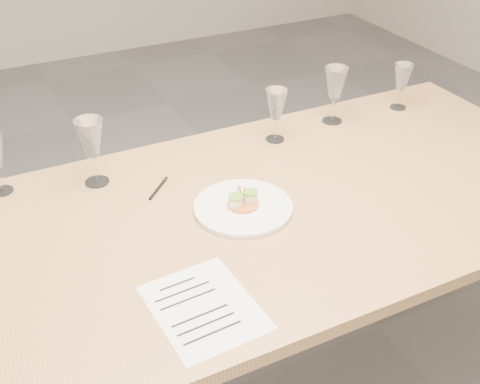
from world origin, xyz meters
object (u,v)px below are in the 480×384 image
recipe_sheet (204,307)px  wine_glass_3 (335,84)px  dinner_plate (243,206)px  wine_glass_2 (276,105)px  wine_glass_1 (91,140)px  ballpoint_pen (159,188)px  wine_glass_4 (402,78)px  dining_table (224,235)px

recipe_sheet → wine_glass_3: bearing=36.3°
dinner_plate → wine_glass_2: (0.29, 0.33, 0.12)m
wine_glass_3 → wine_glass_1: bearing=-178.2°
recipe_sheet → wine_glass_1: size_ratio=1.41×
recipe_sheet → wine_glass_2: 0.87m
ballpoint_pen → wine_glass_1: 0.25m
dinner_plate → wine_glass_4: bearing=22.4°
ballpoint_pen → wine_glass_1: wine_glass_1 is taller
wine_glass_1 → wine_glass_3: 0.90m
dinner_plate → wine_glass_1: bearing=135.3°
ballpoint_pen → wine_glass_1: size_ratio=0.46×
wine_glass_4 → wine_glass_2: bearing=-178.5°
dining_table → wine_glass_3: 0.75m
recipe_sheet → wine_glass_1: (-0.08, 0.66, 0.15)m
dining_table → recipe_sheet: bearing=-122.6°
dining_table → wine_glass_3: bearing=31.0°
dinner_plate → wine_glass_1: 0.50m
wine_glass_4 → dining_table: bearing=-158.7°
ballpoint_pen → wine_glass_2: wine_glass_2 is taller
dining_table → wine_glass_1: size_ratio=11.14×
dining_table → wine_glass_4: bearing=21.3°
dinner_plate → wine_glass_4: size_ratio=1.63×
recipe_sheet → ballpoint_pen: bearing=77.7°
dining_table → wine_glass_4: (0.91, 0.36, 0.19)m
recipe_sheet → wine_glass_2: (0.56, 0.65, 0.13)m
dinner_plate → wine_glass_2: 0.46m
dining_table → wine_glass_1: wine_glass_1 is taller
recipe_sheet → wine_glass_3: wine_glass_3 is taller
ballpoint_pen → wine_glass_2: (0.48, 0.12, 0.13)m
dining_table → wine_glass_3: size_ratio=11.46×
wine_glass_1 → ballpoint_pen: bearing=-37.7°
recipe_sheet → ballpoint_pen: 0.54m
ballpoint_pen → wine_glass_2: size_ratio=0.52×
dinner_plate → recipe_sheet: bearing=-129.8°
wine_glass_4 → wine_glass_3: bearing=176.8°
wine_glass_2 → wine_glass_3: size_ratio=0.90×
ballpoint_pen → wine_glass_4: bearing=-38.8°
wine_glass_3 → wine_glass_4: wine_glass_3 is taller
dining_table → ballpoint_pen: (-0.12, 0.22, 0.07)m
ballpoint_pen → dining_table: bearing=-108.3°
dinner_plate → ballpoint_pen: bearing=130.4°
ballpoint_pen → wine_glass_3: 0.77m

